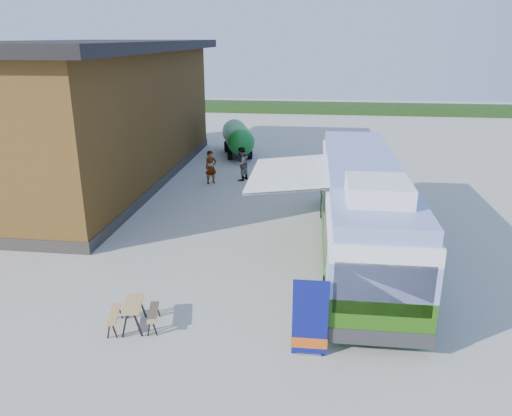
# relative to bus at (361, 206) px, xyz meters

# --- Properties ---
(ground) EXTENTS (100.00, 100.00, 0.00)m
(ground) POSITION_rel_bus_xyz_m (-3.47, -1.34, -1.90)
(ground) COLOR #BCB7AD
(ground) RESTS_ON ground
(barn) EXTENTS (9.60, 21.20, 7.50)m
(barn) POSITION_rel_bus_xyz_m (-13.97, 8.66, 1.69)
(barn) COLOR brown
(barn) RESTS_ON ground
(hedge) EXTENTS (40.00, 3.00, 1.00)m
(hedge) POSITION_rel_bus_xyz_m (4.53, 36.66, -1.40)
(hedge) COLOR #264419
(hedge) RESTS_ON ground
(bus) EXTENTS (2.89, 13.00, 3.99)m
(bus) POSITION_rel_bus_xyz_m (0.00, 0.00, 0.00)
(bus) COLOR #357313
(bus) RESTS_ON ground
(awning) EXTENTS (3.03, 4.87, 0.55)m
(awning) POSITION_rel_bus_xyz_m (-2.42, 0.06, 0.99)
(awning) COLOR white
(awning) RESTS_ON ground
(banner) EXTENTS (0.92, 0.19, 2.11)m
(banner) POSITION_rel_bus_xyz_m (-1.67, -6.51, -1.04)
(banner) COLOR navy
(banner) RESTS_ON ground
(picnic_table) EXTENTS (1.54, 1.43, 0.75)m
(picnic_table) POSITION_rel_bus_xyz_m (-6.55, -5.84, -1.35)
(picnic_table) COLOR tan
(picnic_table) RESTS_ON ground
(person_a) EXTENTS (0.80, 0.75, 1.83)m
(person_a) POSITION_rel_bus_xyz_m (-7.45, 8.62, -0.99)
(person_a) COLOR #999999
(person_a) RESTS_ON ground
(person_b) EXTENTS (1.05, 1.14, 1.89)m
(person_b) POSITION_rel_bus_xyz_m (-5.91, 9.48, -0.96)
(person_b) COLOR #999999
(person_b) RESTS_ON ground
(slurry_tanker) EXTENTS (2.80, 5.69, 2.17)m
(slurry_tanker) POSITION_rel_bus_xyz_m (-7.09, 15.60, -0.66)
(slurry_tanker) COLOR #167A27
(slurry_tanker) RESTS_ON ground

